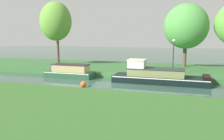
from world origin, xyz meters
The scene contains 10 objects.
ground_plane centered at (0.00, 0.00, 0.00)m, with size 120.00×120.00×0.00m, color #335243.
riverbank_far centered at (0.00, 7.00, 0.20)m, with size 72.00×10.00×0.40m, color #376835.
riverbank_near centered at (0.00, -9.00, 0.20)m, with size 72.00×10.00×0.40m, color #356429.
black_barge centered at (3.45, 1.20, 0.59)m, with size 7.83×2.28×1.93m.
forest_narrowboat centered at (-4.72, 1.20, 0.54)m, with size 4.64×1.75×1.27m.
willow_tree_left centered at (-9.23, 6.39, 5.63)m, with size 3.86×3.43×7.56m.
willow_tree_centre centered at (5.65, 8.86, 4.95)m, with size 4.83×4.41×7.05m.
lamp_post centered at (4.59, 3.60, 2.40)m, with size 0.24×0.24×3.21m.
mooring_post_near centered at (-5.10, 2.55, 0.77)m, with size 0.12×0.12×0.74m, color #533331.
channel_buoy centered at (-1.81, -2.16, 0.24)m, with size 0.47×0.47×0.47m, color #E55919.
Camera 1 is at (5.36, -17.67, 3.91)m, focal length 35.97 mm.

